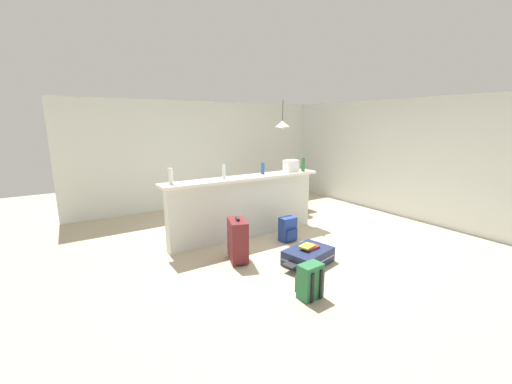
{
  "coord_description": "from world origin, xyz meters",
  "views": [
    {
      "loc": [
        -3.29,
        -4.2,
        2.02
      ],
      "look_at": [
        -0.26,
        0.47,
        0.79
      ],
      "focal_mm": 22.25,
      "sensor_mm": 36.0,
      "label": 1
    }
  ],
  "objects": [
    {
      "name": "suitcase_upright_maroon",
      "position": [
        -1.13,
        -0.37,
        0.33
      ],
      "size": [
        0.37,
        0.49,
        0.67
      ],
      "color": "maroon",
      "rests_on": "ground_plane"
    },
    {
      "name": "partition_half_wall",
      "position": [
        -0.52,
        0.43,
        0.52
      ],
      "size": [
        2.8,
        0.2,
        1.05
      ],
      "primitive_type": "cube",
      "color": "silver",
      "rests_on": "ground_plane"
    },
    {
      "name": "bar_countertop",
      "position": [
        -0.52,
        0.43,
        1.07
      ],
      "size": [
        2.96,
        0.4,
        0.05
      ],
      "primitive_type": "cube",
      "color": "white",
      "rests_on": "partition_half_wall"
    },
    {
      "name": "wall_back",
      "position": [
        0.0,
        3.05,
        1.25
      ],
      "size": [
        6.6,
        0.1,
        2.5
      ],
      "primitive_type": "cube",
      "color": "silver",
      "rests_on": "ground_plane"
    },
    {
      "name": "bottle_white",
      "position": [
        -1.81,
        0.46,
        1.22
      ],
      "size": [
        0.07,
        0.07,
        0.25
      ],
      "primitive_type": "cylinder",
      "color": "silver",
      "rests_on": "bar_countertop"
    },
    {
      "name": "backpack_green",
      "position": [
        -0.92,
        -1.71,
        0.2
      ],
      "size": [
        0.29,
        0.26,
        0.42
      ],
      "color": "#286B3D",
      "rests_on": "ground_plane"
    },
    {
      "name": "wall_right",
      "position": [
        3.05,
        0.3,
        1.25
      ],
      "size": [
        0.1,
        6.0,
        2.5
      ],
      "primitive_type": "cube",
      "color": "silver",
      "rests_on": "ground_plane"
    },
    {
      "name": "bottle_blue",
      "position": [
        -0.11,
        0.49,
        1.2
      ],
      "size": [
        0.07,
        0.07,
        0.21
      ],
      "primitive_type": "cylinder",
      "color": "#284C89",
      "rests_on": "bar_countertop"
    },
    {
      "name": "ground_plane",
      "position": [
        0.0,
        0.0,
        -0.03
      ],
      "size": [
        13.0,
        13.0,
        0.05
      ],
      "primitive_type": "cube",
      "color": "#BCAD8E"
    },
    {
      "name": "dining_chair_near_partition",
      "position": [
        1.19,
        1.14,
        0.52
      ],
      "size": [
        0.43,
        0.43,
        0.93
      ],
      "color": "#9E754C",
      "rests_on": "ground_plane"
    },
    {
      "name": "pendant_lamp",
      "position": [
        1.23,
        1.66,
        1.97
      ],
      "size": [
        0.34,
        0.34,
        0.64
      ],
      "color": "black"
    },
    {
      "name": "bottle_green",
      "position": [
        0.72,
        0.34,
        1.23
      ],
      "size": [
        0.07,
        0.07,
        0.26
      ],
      "primitive_type": "cylinder",
      "color": "#2D6B38",
      "rests_on": "bar_countertop"
    },
    {
      "name": "backpack_blue",
      "position": [
        -0.0,
        -0.14,
        0.2
      ],
      "size": [
        0.29,
        0.26,
        0.42
      ],
      "color": "#233D93",
      "rests_on": "ground_plane"
    },
    {
      "name": "suitcase_flat_navy",
      "position": [
        -0.32,
        -1.01,
        0.11
      ],
      "size": [
        0.88,
        0.63,
        0.22
      ],
      "color": "#1E284C",
      "rests_on": "ground_plane"
    },
    {
      "name": "grocery_bag",
      "position": [
        0.52,
        0.45,
        1.21
      ],
      "size": [
        0.26,
        0.18,
        0.22
      ],
      "primitive_type": "cube",
      "color": "silver",
      "rests_on": "bar_countertop"
    },
    {
      "name": "dining_table",
      "position": [
        1.18,
        1.62,
        0.65
      ],
      "size": [
        1.1,
        0.8,
        0.74
      ],
      "color": "brown",
      "rests_on": "ground_plane"
    },
    {
      "name": "bottle_clear",
      "position": [
        -0.92,
        0.43,
        1.21
      ],
      "size": [
        0.06,
        0.06,
        0.24
      ],
      "primitive_type": "cylinder",
      "color": "silver",
      "rests_on": "bar_countertop"
    },
    {
      "name": "book_stack",
      "position": [
        -0.3,
        -1.01,
        0.25
      ],
      "size": [
        0.31,
        0.21,
        0.06
      ],
      "color": "#AD2D2D",
      "rests_on": "suitcase_flat_navy"
    }
  ]
}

